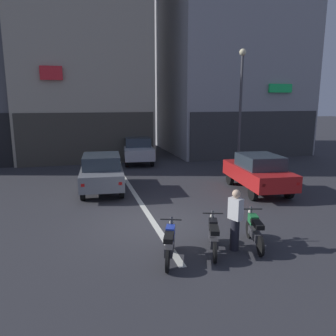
% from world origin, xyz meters
% --- Properties ---
extents(ground_plane, '(120.00, 120.00, 0.00)m').
position_xyz_m(ground_plane, '(0.00, 0.00, 0.00)').
color(ground_plane, '#333338').
extents(lane_centre_line, '(0.20, 18.00, 0.01)m').
position_xyz_m(lane_centre_line, '(0.00, 6.00, 0.00)').
color(lane_centre_line, silver).
rests_on(lane_centre_line, ground).
extents(building_mid_block, '(8.66, 7.92, 20.36)m').
position_xyz_m(building_mid_block, '(-1.60, 14.94, 10.16)').
color(building_mid_block, '#B2A893').
rests_on(building_mid_block, ground).
extents(building_far_right, '(9.83, 9.70, 19.03)m').
position_xyz_m(building_far_right, '(9.50, 14.94, 9.50)').
color(building_far_right, '#9E9EA3').
rests_on(building_far_right, ground).
extents(car_grey_crossing_near, '(2.10, 4.23, 1.64)m').
position_xyz_m(car_grey_crossing_near, '(-1.29, 4.50, 0.89)').
color(car_grey_crossing_near, black).
rests_on(car_grey_crossing_near, ground).
extents(car_red_parked_kerbside, '(2.16, 4.25, 1.64)m').
position_xyz_m(car_red_parked_kerbside, '(5.30, 2.61, 0.89)').
color(car_red_parked_kerbside, black).
rests_on(car_red_parked_kerbside, ground).
extents(car_silver_down_street, '(2.23, 4.28, 1.64)m').
position_xyz_m(car_silver_down_street, '(1.48, 10.75, 0.89)').
color(car_silver_down_street, black).
rests_on(car_silver_down_street, ground).
extents(street_lamp, '(0.36, 0.36, 6.57)m').
position_xyz_m(street_lamp, '(6.32, 6.43, 4.02)').
color(street_lamp, '#47474C').
rests_on(street_lamp, ground).
extents(motorcycle_blue_row_leftmost, '(0.72, 1.58, 0.98)m').
position_xyz_m(motorcycle_blue_row_leftmost, '(-0.20, -2.55, 0.46)').
color(motorcycle_blue_row_leftmost, black).
rests_on(motorcycle_blue_row_leftmost, ground).
extents(motorcycle_black_row_left_mid, '(0.68, 1.60, 0.98)m').
position_xyz_m(motorcycle_black_row_left_mid, '(1.03, -2.40, 0.46)').
color(motorcycle_black_row_left_mid, black).
rests_on(motorcycle_black_row_left_mid, ground).
extents(motorcycle_green_row_centre, '(0.61, 1.63, 0.98)m').
position_xyz_m(motorcycle_green_row_centre, '(2.27, -2.37, 0.46)').
color(motorcycle_green_row_centre, black).
rests_on(motorcycle_green_row_centre, ground).
extents(person_by_motorcycles, '(0.34, 0.42, 1.67)m').
position_xyz_m(person_by_motorcycles, '(1.63, -2.44, 0.86)').
color(person_by_motorcycles, '#23232D').
rests_on(person_by_motorcycles, ground).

